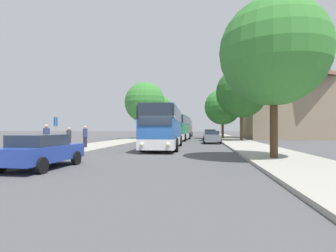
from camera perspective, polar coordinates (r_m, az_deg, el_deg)
The scene contains 19 objects.
ground_plane at distance 17.31m, azimuth -1.61°, elevation -6.11°, with size 300.00×300.00×0.00m, color #4C4C4F.
sidewalk_left at distance 19.64m, azimuth -22.31°, elevation -5.19°, with size 4.00×120.00×0.15m, color #A39E93.
sidewalk_right at distance 17.64m, azimuth 21.59°, elevation -5.72°, with size 4.00×120.00×0.15m, color #A39E93.
building_right_background at distance 48.69m, azimuth 26.76°, elevation 4.97°, with size 17.17×11.22×12.63m.
bus_front at distance 21.93m, azimuth -0.89°, elevation -0.26°, with size 2.97×10.70×3.35m.
bus_middle at distance 37.60m, azimuth 2.26°, elevation -0.32°, with size 3.20×11.86×3.43m.
bus_rear at distance 52.33m, azimuth 3.67°, elevation -0.42°, with size 2.85×11.63×3.38m.
parked_car_left_curb at distance 12.24m, azimuth -25.87°, elevation -4.86°, with size 2.05×4.12×1.41m.
parked_car_right_near at distance 29.98m, azimuth 9.53°, elevation -2.31°, with size 1.94×4.15×1.42m.
parked_car_right_far at distance 38.48m, azimuth 9.17°, elevation -1.85°, with size 2.06×4.73×1.55m.
bus_stop_sign at distance 19.30m, azimuth -23.28°, elevation -0.71°, with size 0.08×0.45×2.34m.
pedestrian_waiting_near at distance 16.89m, azimuth -24.95°, elevation -2.63°, with size 0.36×0.36×1.77m.
pedestrian_waiting_far at distance 22.42m, azimuth -17.58°, elevation -2.19°, with size 0.36×0.36×1.74m.
pedestrian_walking_back at distance 21.56m, azimuth -20.77°, elevation -2.42°, with size 0.36×0.36×1.62m.
tree_left_near at distance 51.36m, azimuth -2.32°, elevation 3.82°, with size 5.58×5.58×8.25m.
tree_left_far at distance 40.70m, azimuth -5.05°, elevation 5.13°, with size 6.20×6.20×8.67m.
tree_right_near at distance 43.89m, azimuth 11.80°, elevation 4.10°, with size 5.89×5.89×8.04m.
tree_right_mid at distance 35.59m, azimuth 15.69°, elevation 7.00°, with size 6.54×6.54×9.48m.
tree_right_far at distance 15.36m, azimuth 21.98°, elevation 14.64°, with size 5.65×5.65×8.38m.
Camera 1 is at (2.66, -17.03, 1.67)m, focal length 28.00 mm.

